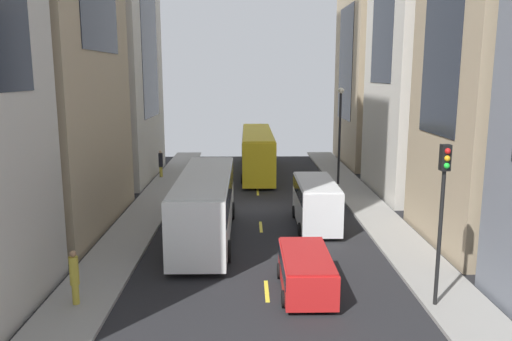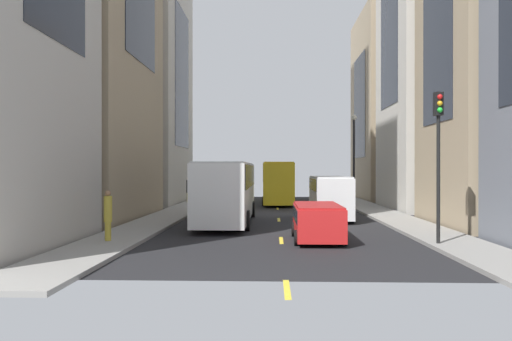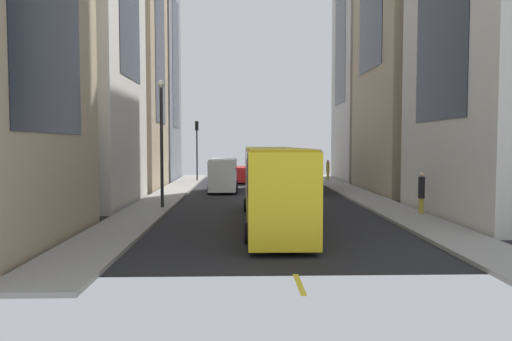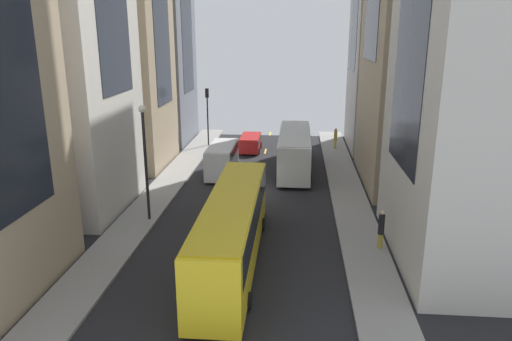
% 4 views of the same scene
% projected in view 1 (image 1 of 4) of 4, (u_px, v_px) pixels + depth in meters
% --- Properties ---
extents(ground_plane, '(40.31, 40.31, 0.00)m').
position_uv_depth(ground_plane, '(259.00, 207.00, 32.04)').
color(ground_plane, black).
extents(sidewalk_west, '(2.53, 44.00, 0.15)m').
position_uv_depth(sidewalk_west, '(150.00, 207.00, 31.91)').
color(sidewalk_west, gray).
rests_on(sidewalk_west, ground).
extents(sidewalk_east, '(2.53, 44.00, 0.15)m').
position_uv_depth(sidewalk_east, '(367.00, 206.00, 32.15)').
color(sidewalk_east, gray).
rests_on(sidewalk_east, ground).
extents(lane_stripe_1, '(0.16, 2.00, 0.01)m').
position_uv_depth(lane_stripe_1, '(267.00, 291.00, 19.67)').
color(lane_stripe_1, yellow).
rests_on(lane_stripe_1, ground).
extents(lane_stripe_2, '(0.16, 2.00, 0.01)m').
position_uv_depth(lane_stripe_2, '(261.00, 227.00, 27.92)').
color(lane_stripe_2, yellow).
rests_on(lane_stripe_2, ground).
extents(lane_stripe_3, '(0.16, 2.00, 0.01)m').
position_uv_depth(lane_stripe_3, '(258.00, 192.00, 36.17)').
color(lane_stripe_3, yellow).
rests_on(lane_stripe_3, ground).
extents(lane_stripe_4, '(0.16, 2.00, 0.01)m').
position_uv_depth(lane_stripe_4, '(256.00, 170.00, 44.42)').
color(lane_stripe_4, yellow).
rests_on(lane_stripe_4, ground).
extents(lane_stripe_5, '(0.16, 2.00, 0.01)m').
position_uv_depth(lane_stripe_5, '(254.00, 155.00, 52.66)').
color(lane_stripe_5, yellow).
rests_on(lane_stripe_5, ground).
extents(building_west_2, '(8.04, 11.33, 22.05)m').
position_uv_depth(building_west_2, '(98.00, 39.00, 39.21)').
color(building_west_2, beige).
rests_on(building_west_2, ground).
extents(building_east_3, '(8.34, 11.24, 18.54)m').
position_uv_depth(building_east_3, '(390.00, 64.00, 46.53)').
color(building_east_3, tan).
rests_on(building_east_3, ground).
extents(city_bus_white, '(2.80, 11.04, 3.35)m').
position_uv_depth(city_bus_white, '(205.00, 200.00, 25.73)').
color(city_bus_white, silver).
rests_on(city_bus_white, ground).
extents(streetcar_yellow, '(2.70, 13.72, 3.59)m').
position_uv_depth(streetcar_yellow, '(257.00, 149.00, 42.70)').
color(streetcar_yellow, yellow).
rests_on(streetcar_yellow, ground).
extents(delivery_van_white, '(2.25, 5.59, 2.58)m').
position_uv_depth(delivery_van_white, '(316.00, 200.00, 27.78)').
color(delivery_van_white, white).
rests_on(delivery_van_white, ground).
extents(car_red_0, '(2.06, 4.28, 1.53)m').
position_uv_depth(car_red_0, '(306.00, 269.00, 19.50)').
color(car_red_0, red).
rests_on(car_red_0, ground).
extents(pedestrian_crossing_mid, '(0.33, 0.33, 2.01)m').
position_uv_depth(pedestrian_crossing_mid, '(74.00, 276.00, 18.06)').
color(pedestrian_crossing_mid, gold).
rests_on(pedestrian_crossing_mid, ground).
extents(pedestrian_walking_far, '(0.34, 0.34, 2.16)m').
position_uv_depth(pedestrian_walking_far, '(161.00, 163.00, 40.67)').
color(pedestrian_walking_far, gold).
rests_on(pedestrian_walking_far, ground).
extents(traffic_light_near_corner, '(0.32, 0.44, 5.82)m').
position_uv_depth(traffic_light_near_corner, '(443.00, 195.00, 17.45)').
color(traffic_light_near_corner, black).
rests_on(traffic_light_near_corner, ground).
extents(streetlamp_near, '(0.44, 0.44, 7.21)m').
position_uv_depth(streetlamp_near, '(340.00, 126.00, 37.33)').
color(streetlamp_near, black).
rests_on(streetlamp_near, ground).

